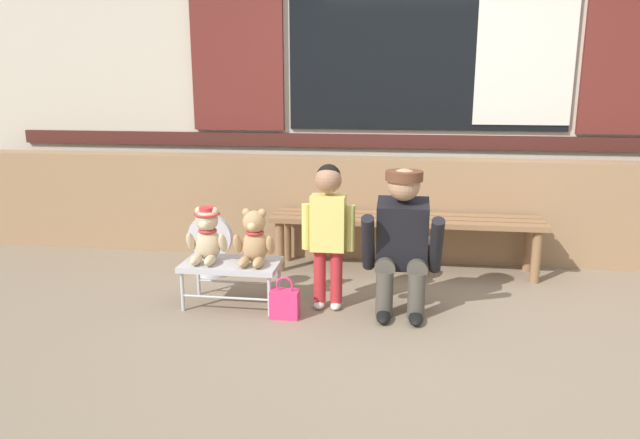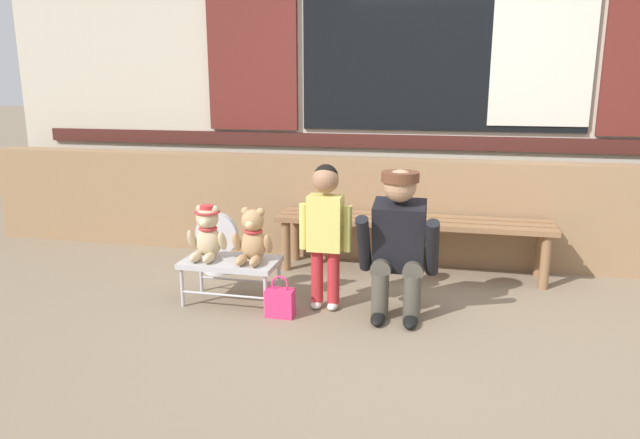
% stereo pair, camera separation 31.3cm
% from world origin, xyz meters
% --- Properties ---
extents(ground_plane, '(60.00, 60.00, 0.00)m').
position_xyz_m(ground_plane, '(0.00, 0.00, 0.00)').
color(ground_plane, '#84725B').
extents(brick_low_wall, '(8.15, 0.25, 0.85)m').
position_xyz_m(brick_low_wall, '(0.00, 1.43, 0.42)').
color(brick_low_wall, '#997551').
rests_on(brick_low_wall, ground).
extents(shop_facade, '(8.32, 0.26, 3.50)m').
position_xyz_m(shop_facade, '(0.00, 1.94, 1.76)').
color(shop_facade, beige).
rests_on(shop_facade, ground).
extents(wooden_bench_long, '(2.10, 0.40, 0.44)m').
position_xyz_m(wooden_bench_long, '(-0.15, 1.06, 0.37)').
color(wooden_bench_long, '#8E6642').
rests_on(wooden_bench_long, ground).
extents(small_display_bench, '(0.64, 0.36, 0.30)m').
position_xyz_m(small_display_bench, '(-1.28, 0.16, 0.27)').
color(small_display_bench, '#BCBCC1').
rests_on(small_display_bench, ground).
extents(teddy_bear_with_hat, '(0.28, 0.27, 0.36)m').
position_xyz_m(teddy_bear_with_hat, '(-1.44, 0.17, 0.47)').
color(teddy_bear_with_hat, '#CCB289').
rests_on(teddy_bear_with_hat, small_display_bench).
extents(teddy_bear_plain, '(0.28, 0.26, 0.36)m').
position_xyz_m(teddy_bear_plain, '(-1.12, 0.17, 0.46)').
color(teddy_bear_plain, tan).
rests_on(teddy_bear_plain, small_display_bench).
extents(child_standing, '(0.35, 0.18, 0.96)m').
position_xyz_m(child_standing, '(-0.64, 0.21, 0.59)').
color(child_standing, '#B7282D').
rests_on(child_standing, ground).
extents(adult_crouching, '(0.50, 0.49, 0.95)m').
position_xyz_m(adult_crouching, '(-0.16, 0.19, 0.48)').
color(adult_crouching, '#4C473D').
rests_on(adult_crouching, ground).
extents(handbag_on_ground, '(0.18, 0.11, 0.27)m').
position_xyz_m(handbag_on_ground, '(-0.89, 0.00, 0.10)').
color(handbag_on_ground, '#E53370').
rests_on(handbag_on_ground, ground).
extents(floor_fan, '(0.34, 0.24, 0.48)m').
position_xyz_m(floor_fan, '(-1.62, 0.74, 0.24)').
color(floor_fan, silver).
rests_on(floor_fan, ground).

